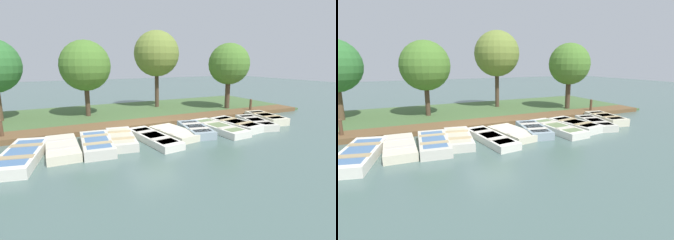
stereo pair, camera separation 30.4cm
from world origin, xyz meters
The scene contains 19 objects.
ground_plane centered at (0.00, 0.00, 0.00)m, with size 80.00×80.00×0.00m, color #4C6660.
shore_bank centered at (-5.00, 0.00, 0.06)m, with size 8.00×24.00×0.13m.
dock_walkway centered at (-1.48, 0.00, 0.13)m, with size 1.53×22.69×0.25m.
rowboat_0 centered at (1.55, -5.80, 0.19)m, with size 3.66×1.97×0.39m.
rowboat_1 centered at (1.17, -4.42, 0.18)m, with size 2.95×1.23×0.36m.
rowboat_2 centered at (1.35, -3.11, 0.20)m, with size 3.07×1.44×0.41m.
rowboat_3 centered at (1.03, -2.00, 0.18)m, with size 3.07×1.57×0.37m.
rowboat_4 centered at (1.51, -0.65, 0.16)m, with size 3.53×1.40×0.33m.
rowboat_5 centered at (1.18, 0.58, 0.16)m, with size 2.83×1.66×0.33m.
rowboat_6 centered at (1.15, 1.76, 0.19)m, with size 2.88×1.58×0.39m.
rowboat_7 centered at (1.31, 3.06, 0.17)m, with size 3.50×1.36×0.34m.
rowboat_8 centered at (1.24, 4.25, 0.20)m, with size 3.01×1.64×0.40m.
rowboat_9 centered at (1.27, 5.61, 0.18)m, with size 3.05×1.65×0.36m.
rowboat_10 centered at (0.76, 6.91, 0.21)m, with size 2.82×1.48×0.43m.
mooring_post_near centered at (-1.45, -6.68, 0.51)m, with size 0.16×0.16×1.00m.
mooring_post_far centered at (-1.45, 7.79, 0.51)m, with size 0.16×0.16×1.00m.
park_tree_left centered at (-4.91, -2.37, 3.21)m, with size 3.04×3.04×4.75m.
park_tree_center centered at (-6.09, 2.89, 4.00)m, with size 3.28×3.28×5.66m.
park_tree_right centered at (-3.24, 7.21, 3.27)m, with size 2.88×2.88×4.74m.
Camera 1 is at (11.81, -5.02, 3.51)m, focal length 28.00 mm.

